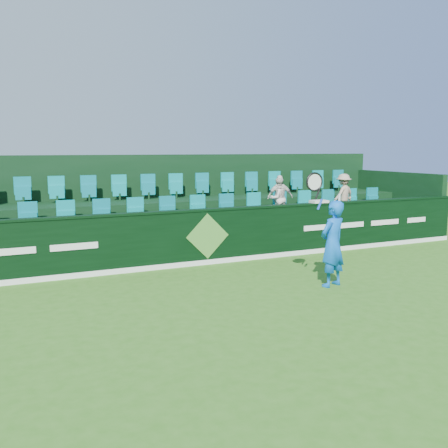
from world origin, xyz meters
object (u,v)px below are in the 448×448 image
tennis_player (332,243)px  spectator_left (278,198)px  drinks_bottle (339,198)px  spectator_right (343,194)px  towel (319,201)px  spectator_middle (280,197)px

tennis_player → spectator_left: size_ratio=2.04×
drinks_bottle → spectator_right: bearing=47.9°
towel → drinks_bottle: bearing=0.0°
drinks_bottle → towel: bearing=180.0°
spectator_left → drinks_bottle: bearing=133.2°
tennis_player → drinks_bottle: (2.39, 2.92, 0.56)m
tennis_player → spectator_right: bearing=49.9°
spectator_left → tennis_player: bearing=69.1°
towel → drinks_bottle: (0.66, 0.00, 0.07)m
tennis_player → spectator_left: (1.12, 4.04, 0.49)m
spectator_left → spectator_middle: (0.06, 0.00, 0.03)m
spectator_right → towel: size_ratio=2.72×
towel → spectator_middle: bearing=115.6°
spectator_middle → towel: size_ratio=2.73×
towel → drinks_bottle: 0.67m
spectator_right → towel: 2.02m
tennis_player → towel: size_ratio=5.28×
spectator_middle → towel: 1.24m
spectator_left → drinks_bottle: size_ratio=5.57×
tennis_player → spectator_right: (3.40, 4.04, 0.52)m
tennis_player → towel: bearing=59.4°
drinks_bottle → spectator_left: bearing=138.5°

